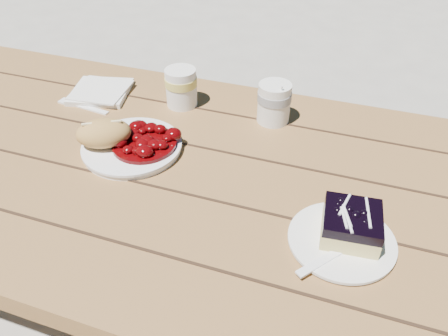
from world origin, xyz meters
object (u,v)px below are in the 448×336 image
(dessert_plate, at_px, (341,241))
(blueberry_cake, at_px, (351,224))
(second_cup, at_px, (181,88))
(bread_roll, at_px, (104,133))
(coffee_cup, at_px, (274,103))
(picnic_table, at_px, (198,222))
(main_plate, at_px, (132,147))

(dessert_plate, distance_m, blueberry_cake, 0.04)
(second_cup, bearing_deg, bread_roll, -108.32)
(coffee_cup, bearing_deg, second_cup, -179.59)
(blueberry_cake, bearing_deg, coffee_cup, 117.98)
(blueberry_cake, bearing_deg, bread_roll, 164.98)
(bread_roll, xyz_separation_m, dessert_plate, (0.54, -0.11, -0.04))
(picnic_table, bearing_deg, main_plate, 173.30)
(main_plate, relative_size, dessert_plate, 1.19)
(picnic_table, height_order, dessert_plate, dessert_plate)
(picnic_table, distance_m, bread_roll, 0.30)
(dessert_plate, relative_size, coffee_cup, 1.85)
(dessert_plate, relative_size, second_cup, 1.85)
(main_plate, bearing_deg, second_cup, 83.27)
(second_cup, bearing_deg, dessert_plate, -37.65)
(picnic_table, bearing_deg, blueberry_cake, -15.88)
(blueberry_cake, xyz_separation_m, second_cup, (-0.47, 0.34, 0.01))
(blueberry_cake, distance_m, second_cup, 0.58)
(dessert_plate, relative_size, blueberry_cake, 1.72)
(dessert_plate, bearing_deg, main_plate, 165.13)
(dessert_plate, distance_m, second_cup, 0.59)
(blueberry_cake, xyz_separation_m, coffee_cup, (-0.23, 0.34, 0.01))
(blueberry_cake, height_order, second_cup, second_cup)
(dessert_plate, distance_m, coffee_cup, 0.42)
(picnic_table, distance_m, main_plate, 0.24)
(picnic_table, xyz_separation_m, coffee_cup, (0.11, 0.25, 0.21))
(picnic_table, height_order, main_plate, main_plate)
(dessert_plate, bearing_deg, bread_roll, 168.59)
(picnic_table, height_order, coffee_cup, coffee_cup)
(main_plate, relative_size, second_cup, 2.20)
(picnic_table, xyz_separation_m, dessert_plate, (0.33, -0.11, 0.17))
(picnic_table, distance_m, second_cup, 0.35)
(bread_roll, distance_m, second_cup, 0.26)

